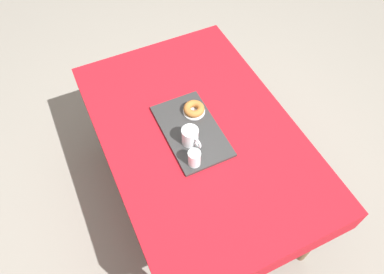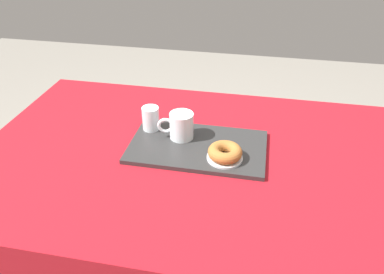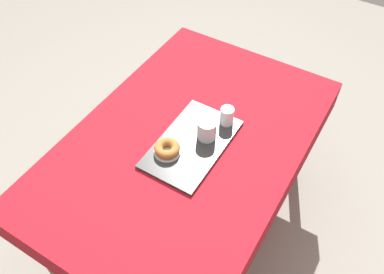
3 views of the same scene
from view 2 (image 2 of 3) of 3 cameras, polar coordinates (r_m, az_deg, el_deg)
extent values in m
cube|color=#A8141E|center=(1.30, -0.09, -3.13)|extent=(1.49, 0.98, 0.03)
cube|color=#A8141E|center=(1.76, 3.01, 3.81)|extent=(1.49, 0.01, 0.14)
cube|color=#A8141E|center=(1.64, -26.43, -2.28)|extent=(0.01, 0.98, 0.14)
cylinder|color=brown|center=(1.88, 22.51, -7.29)|extent=(0.06, 0.06, 0.71)
cylinder|color=brown|center=(2.02, -16.27, -2.90)|extent=(0.06, 0.06, 0.71)
cube|color=#2D2D2D|center=(1.32, 0.86, -1.47)|extent=(0.47, 0.28, 0.02)
cylinder|color=white|center=(1.33, -1.59, 1.73)|extent=(0.09, 0.09, 0.10)
cylinder|color=#5B230A|center=(1.33, -1.58, 1.39)|extent=(0.07, 0.07, 0.07)
torus|color=white|center=(1.33, -4.05, 1.76)|extent=(0.06, 0.03, 0.06)
cylinder|color=white|center=(1.39, -6.28, 2.83)|extent=(0.06, 0.06, 0.09)
cylinder|color=silver|center=(1.40, -6.23, 2.07)|extent=(0.05, 0.05, 0.04)
cylinder|color=silver|center=(1.25, 4.98, -3.16)|extent=(0.12, 0.12, 0.01)
torus|color=#A3662D|center=(1.23, 5.04, -2.30)|extent=(0.11, 0.11, 0.04)
camera|label=1|loc=(2.11, -40.05, 49.31)|focal=33.68mm
camera|label=3|loc=(1.95, 50.45, 43.09)|focal=37.25mm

